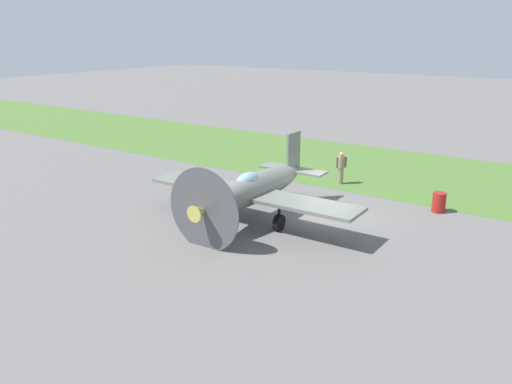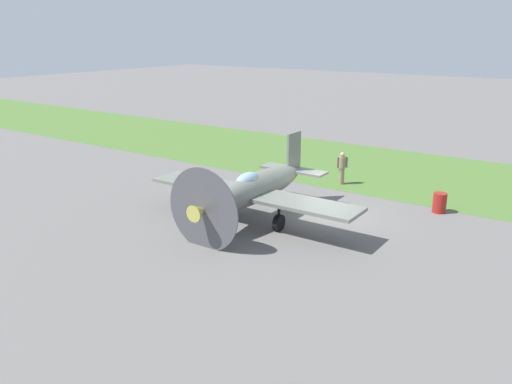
{
  "view_description": "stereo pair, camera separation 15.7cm",
  "coord_description": "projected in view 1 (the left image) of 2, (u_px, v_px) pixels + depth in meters",
  "views": [
    {
      "loc": [
        -9.71,
        19.69,
        7.79
      ],
      "look_at": [
        2.19,
        2.34,
        1.27
      ],
      "focal_mm": 36.33,
      "sensor_mm": 36.0,
      "label": 1
    },
    {
      "loc": [
        -9.84,
        19.6,
        7.79
      ],
      "look_at": [
        2.19,
        2.34,
        1.27
      ],
      "focal_mm": 36.33,
      "sensor_mm": 36.0,
      "label": 2
    }
  ],
  "objects": [
    {
      "name": "ground_plane",
      "position": [
        326.0,
        215.0,
        23.06
      ],
      "size": [
        160.0,
        160.0,
        0.0
      ],
      "primitive_type": "plane",
      "color": "#605E5B"
    },
    {
      "name": "fuel_drum",
      "position": [
        439.0,
        202.0,
        23.3
      ],
      "size": [
        0.6,
        0.6,
        0.9
      ],
      "primitive_type": "cylinder",
      "color": "maroon",
      "rests_on": "ground"
    },
    {
      "name": "grass_verge",
      "position": [
        398.0,
        171.0,
        30.28
      ],
      "size": [
        120.0,
        11.0,
        0.01
      ],
      "primitive_type": "cube",
      "color": "#476B2D",
      "rests_on": "ground"
    },
    {
      "name": "ground_crew_chief",
      "position": [
        341.0,
        167.0,
        27.5
      ],
      "size": [
        0.49,
        0.47,
        1.73
      ],
      "rotation": [
        0.0,
        0.0,
        0.76
      ],
      "color": "#847A5B",
      "rests_on": "ground"
    },
    {
      "name": "airplane_lead",
      "position": [
        254.0,
        189.0,
        21.85
      ],
      "size": [
        9.76,
        7.77,
        3.5
      ],
      "rotation": [
        0.0,
        0.0,
        0.01
      ],
      "color": "slate",
      "rests_on": "ground"
    }
  ]
}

